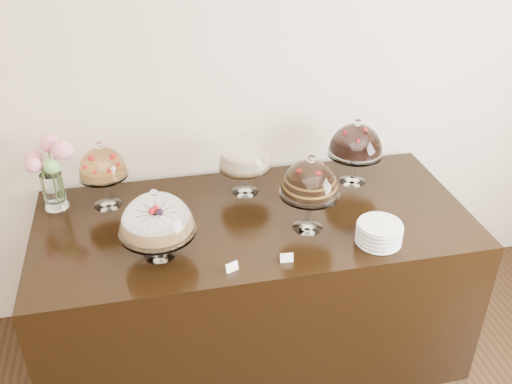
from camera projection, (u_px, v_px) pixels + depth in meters
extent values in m
cube|color=beige|center=(225.00, 69.00, 3.04)|extent=(5.00, 0.04, 3.00)
cube|color=black|center=(254.00, 285.00, 3.13)|extent=(2.20, 1.00, 0.90)
cone|color=white|center=(160.00, 252.00, 2.63)|extent=(0.15, 0.15, 0.02)
cylinder|color=white|center=(159.00, 241.00, 2.60)|extent=(0.03, 0.03, 0.10)
cylinder|color=white|center=(158.00, 231.00, 2.57)|extent=(0.35, 0.35, 0.01)
cylinder|color=tan|center=(157.00, 224.00, 2.55)|extent=(0.28, 0.28, 0.07)
sphere|color=red|center=(173.00, 211.00, 2.56)|extent=(0.02, 0.02, 0.02)
sphere|color=red|center=(143.00, 211.00, 2.56)|extent=(0.02, 0.02, 0.02)
sphere|color=red|center=(153.00, 226.00, 2.46)|extent=(0.02, 0.02, 0.02)
sphere|color=white|center=(154.00, 194.00, 2.47)|extent=(0.04, 0.04, 0.04)
cone|color=white|center=(308.00, 225.00, 2.82)|extent=(0.15, 0.15, 0.02)
cylinder|color=white|center=(308.00, 209.00, 2.77)|extent=(0.03, 0.03, 0.17)
cylinder|color=white|center=(309.00, 193.00, 2.72)|extent=(0.29, 0.29, 0.01)
cylinder|color=black|center=(310.00, 183.00, 2.69)|extent=(0.22, 0.22, 0.10)
sphere|color=red|center=(321.00, 168.00, 2.68)|extent=(0.02, 0.02, 0.02)
sphere|color=red|center=(303.00, 166.00, 2.70)|extent=(0.02, 0.02, 0.02)
sphere|color=red|center=(300.00, 174.00, 2.63)|extent=(0.02, 0.02, 0.02)
sphere|color=red|center=(318.00, 177.00, 2.61)|extent=(0.02, 0.02, 0.02)
sphere|color=white|center=(311.00, 159.00, 2.63)|extent=(0.04, 0.04, 0.04)
cone|color=white|center=(245.00, 189.00, 3.12)|extent=(0.15, 0.15, 0.02)
cylinder|color=white|center=(245.00, 177.00, 3.08)|extent=(0.03, 0.03, 0.13)
cylinder|color=white|center=(245.00, 166.00, 3.04)|extent=(0.29, 0.29, 0.01)
cylinder|color=#F5E2BD|center=(245.00, 159.00, 3.02)|extent=(0.23, 0.23, 0.07)
sphere|color=white|center=(244.00, 138.00, 2.95)|extent=(0.04, 0.04, 0.04)
cone|color=white|center=(352.00, 179.00, 3.21)|extent=(0.15, 0.15, 0.02)
cylinder|color=white|center=(354.00, 166.00, 3.17)|extent=(0.03, 0.03, 0.15)
cylinder|color=white|center=(355.00, 153.00, 3.13)|extent=(0.31, 0.31, 0.01)
cylinder|color=black|center=(356.00, 146.00, 3.10)|extent=(0.24, 0.24, 0.08)
sphere|color=red|center=(366.00, 135.00, 3.11)|extent=(0.02, 0.02, 0.02)
sphere|color=red|center=(345.00, 135.00, 3.11)|extent=(0.02, 0.02, 0.02)
sphere|color=red|center=(358.00, 143.00, 3.02)|extent=(0.02, 0.02, 0.02)
sphere|color=white|center=(358.00, 123.00, 3.03)|extent=(0.04, 0.04, 0.04)
cone|color=white|center=(108.00, 202.00, 3.00)|extent=(0.15, 0.15, 0.02)
cylinder|color=white|center=(106.00, 188.00, 2.95)|extent=(0.03, 0.03, 0.15)
cylinder|color=white|center=(104.00, 175.00, 2.91)|extent=(0.25, 0.25, 0.01)
cylinder|color=#B77A35|center=(103.00, 170.00, 2.90)|extent=(0.21, 0.21, 0.04)
sphere|color=red|center=(113.00, 163.00, 2.91)|extent=(0.02, 0.02, 0.02)
sphere|color=red|center=(105.00, 160.00, 2.93)|extent=(0.02, 0.02, 0.02)
sphere|color=red|center=(94.00, 163.00, 2.91)|extent=(0.02, 0.02, 0.02)
sphere|color=red|center=(91.00, 168.00, 2.86)|extent=(0.02, 0.02, 0.02)
sphere|color=red|center=(99.00, 171.00, 2.83)|extent=(0.02, 0.02, 0.02)
sphere|color=red|center=(111.00, 168.00, 2.86)|extent=(0.02, 0.02, 0.02)
sphere|color=white|center=(99.00, 145.00, 2.82)|extent=(0.04, 0.04, 0.04)
cylinder|color=white|center=(54.00, 191.00, 2.94)|extent=(0.11, 0.11, 0.19)
cylinder|color=#476B2D|center=(59.00, 175.00, 2.89)|extent=(0.01, 0.01, 0.29)
sphere|color=pink|center=(62.00, 150.00, 2.82)|extent=(0.10, 0.10, 0.10)
cylinder|color=#476B2D|center=(53.00, 172.00, 2.92)|extent=(0.01, 0.01, 0.29)
sphere|color=pink|center=(50.00, 143.00, 2.88)|extent=(0.10, 0.10, 0.10)
cylinder|color=#476B2D|center=(45.00, 179.00, 2.93)|extent=(0.01, 0.01, 0.22)
sphere|color=pink|center=(34.00, 158.00, 2.89)|extent=(0.08, 0.08, 0.08)
cylinder|color=#476B2D|center=(45.00, 183.00, 2.89)|extent=(0.01, 0.01, 0.23)
sphere|color=pink|center=(33.00, 165.00, 2.81)|extent=(0.08, 0.08, 0.08)
cylinder|color=#476B2D|center=(54.00, 184.00, 2.89)|extent=(0.01, 0.01, 0.22)
sphere|color=#67A04D|center=(52.00, 167.00, 2.82)|extent=(0.08, 0.08, 0.08)
cylinder|color=silver|center=(378.00, 241.00, 2.71)|extent=(0.21, 0.21, 0.01)
cylinder|color=silver|center=(378.00, 240.00, 2.71)|extent=(0.20, 0.20, 0.01)
cylinder|color=silver|center=(378.00, 238.00, 2.70)|extent=(0.21, 0.21, 0.01)
cylinder|color=silver|center=(379.00, 236.00, 2.70)|extent=(0.20, 0.20, 0.01)
cylinder|color=silver|center=(379.00, 234.00, 2.69)|extent=(0.21, 0.21, 0.01)
cylinder|color=silver|center=(379.00, 232.00, 2.69)|extent=(0.20, 0.20, 0.01)
cylinder|color=silver|center=(379.00, 230.00, 2.68)|extent=(0.21, 0.21, 0.01)
cylinder|color=silver|center=(380.00, 228.00, 2.67)|extent=(0.20, 0.20, 0.01)
cylinder|color=silver|center=(380.00, 226.00, 2.67)|extent=(0.21, 0.21, 0.01)
cylinder|color=silver|center=(380.00, 224.00, 2.66)|extent=(0.20, 0.20, 0.01)
cube|color=white|center=(232.00, 267.00, 2.52)|extent=(0.06, 0.04, 0.04)
cube|color=white|center=(390.00, 248.00, 2.64)|extent=(0.06, 0.04, 0.04)
cube|color=white|center=(287.00, 258.00, 2.58)|extent=(0.06, 0.02, 0.04)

